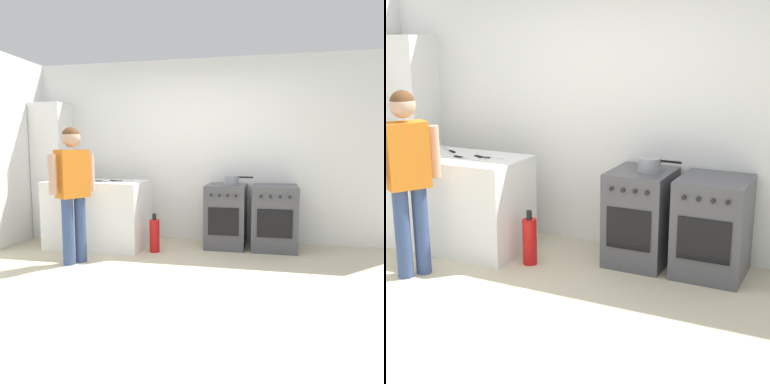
% 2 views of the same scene
% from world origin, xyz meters
% --- Properties ---
extents(ground_plane, '(8.00, 8.00, 0.00)m').
position_xyz_m(ground_plane, '(0.00, 0.00, 0.00)').
color(ground_plane, beige).
extents(back_wall, '(6.00, 0.10, 2.60)m').
position_xyz_m(back_wall, '(0.00, 1.95, 1.30)').
color(back_wall, white).
rests_on(back_wall, ground).
extents(counter_unit, '(1.30, 0.70, 0.90)m').
position_xyz_m(counter_unit, '(-1.35, 1.20, 0.45)').
color(counter_unit, white).
rests_on(counter_unit, ground).
extents(oven_left, '(0.53, 0.62, 0.85)m').
position_xyz_m(oven_left, '(0.35, 1.58, 0.43)').
color(oven_left, '#4C4C51').
rests_on(oven_left, ground).
extents(oven_right, '(0.58, 0.62, 0.85)m').
position_xyz_m(oven_right, '(1.00, 1.58, 0.43)').
color(oven_right, '#4C4C51').
rests_on(oven_right, ground).
extents(pot, '(0.38, 0.20, 0.12)m').
position_xyz_m(pot, '(0.43, 1.57, 0.91)').
color(pot, gray).
rests_on(pot, oven_left).
extents(knife_paring, '(0.20, 0.10, 0.01)m').
position_xyz_m(knife_paring, '(-1.11, 1.24, 0.91)').
color(knife_paring, silver).
rests_on(knife_paring, counter_unit).
extents(knife_bread, '(0.35, 0.12, 0.01)m').
position_xyz_m(knife_bread, '(-1.19, 1.12, 0.90)').
color(knife_bread, silver).
rests_on(knife_bread, counter_unit).
extents(knife_utility, '(0.25, 0.07, 0.01)m').
position_xyz_m(knife_utility, '(-1.00, 1.24, 0.90)').
color(knife_utility, silver).
rests_on(knife_utility, counter_unit).
extents(knife_carving, '(0.30, 0.20, 0.01)m').
position_xyz_m(knife_carving, '(-1.59, 1.38, 0.90)').
color(knife_carving, silver).
rests_on(knife_carving, counter_unit).
extents(person, '(0.34, 0.50, 1.58)m').
position_xyz_m(person, '(-1.29, 0.46, 0.93)').
color(person, '#384C7A').
rests_on(person, ground).
extents(fire_extinguisher, '(0.13, 0.13, 0.50)m').
position_xyz_m(fire_extinguisher, '(-0.52, 1.10, 0.22)').
color(fire_extinguisher, red).
rests_on(fire_extinguisher, ground).
extents(larder_cabinet, '(0.48, 0.44, 2.00)m').
position_xyz_m(larder_cabinet, '(-2.30, 1.68, 1.00)').
color(larder_cabinet, white).
rests_on(larder_cabinet, ground).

